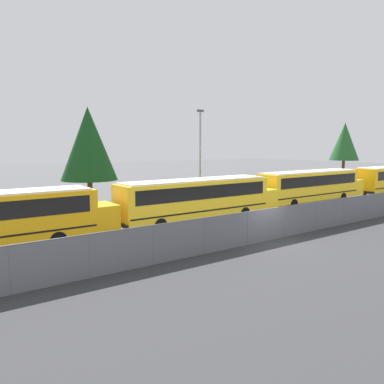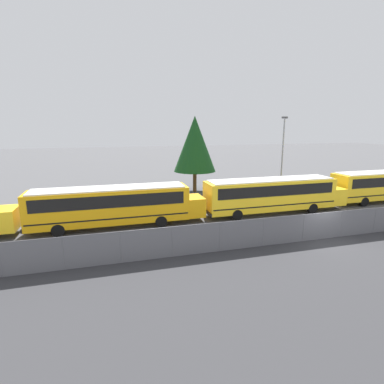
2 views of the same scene
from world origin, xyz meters
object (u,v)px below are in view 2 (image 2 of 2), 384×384
object	(u,v)px
school_bus_2	(273,193)
light_pole	(282,154)
school_bus_1	(114,204)
tree_1	(195,144)

from	to	relation	value
school_bus_2	light_pole	xyz separation A→B (m)	(4.34, 5.73, 2.87)
school_bus_1	school_bus_2	bearing A→B (deg)	0.04
light_pole	tree_1	xyz separation A→B (m)	(-8.52, 4.85, 0.92)
school_bus_1	tree_1	distance (m)	14.75
school_bus_2	light_pole	bearing A→B (deg)	52.83
school_bus_2	light_pole	distance (m)	7.74
school_bus_1	tree_1	xyz separation A→B (m)	(9.55, 10.58, 3.79)
school_bus_2	school_bus_1	bearing A→B (deg)	-179.96
tree_1	school_bus_2	bearing A→B (deg)	-68.43
school_bus_1	tree_1	world-z (taller)	tree_1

